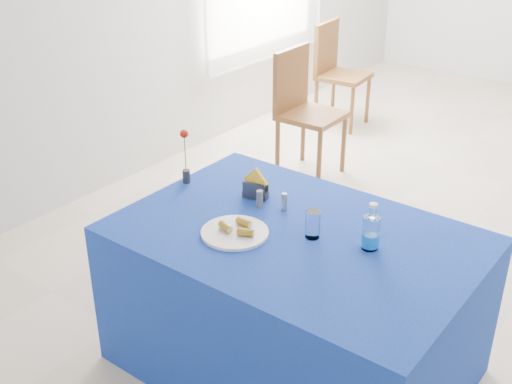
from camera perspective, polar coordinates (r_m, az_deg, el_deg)
floor at (r=4.79m, az=18.74°, el=-2.50°), size 7.00×7.00×0.00m
plate at (r=2.88m, az=-1.90°, el=-3.63°), size 0.31×0.31×0.01m
drinking_glass at (r=2.84m, az=5.06°, el=-2.88°), size 0.07×0.07×0.13m
salt_shaker at (r=3.07m, az=2.54°, el=-0.85°), size 0.03×0.03×0.08m
pepper_shaker at (r=3.09m, az=0.33°, el=-0.61°), size 0.03×0.03×0.08m
blue_table at (r=3.11m, az=3.39°, el=-9.70°), size 1.60×1.10×0.76m
water_bottle at (r=2.79m, az=10.16°, el=-3.66°), size 0.08×0.08×0.21m
napkin_holder at (r=3.17m, az=-0.04°, el=0.29°), size 0.15×0.08×0.16m
rose_vase at (r=3.31m, az=-6.30°, el=2.98°), size 0.04×0.04×0.29m
chair_win_a at (r=5.10m, az=4.15°, el=7.86°), size 0.46×0.46×1.01m
chair_win_b at (r=6.22m, az=7.09°, el=10.99°), size 0.47×0.47×0.97m
banana_pieces at (r=2.87m, az=-1.56°, el=-3.15°), size 0.18×0.13×0.03m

